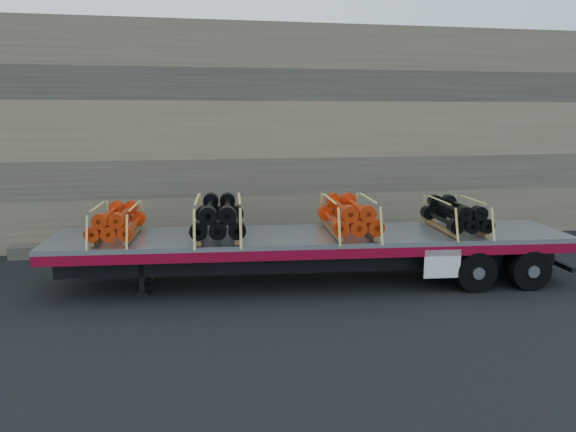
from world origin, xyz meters
name	(u,v)px	position (x,y,z in m)	size (l,w,h in m)	color
ground	(334,288)	(0.00, 0.00, 0.00)	(120.00, 120.00, 0.00)	black
rock_wall	(284,134)	(0.00, 6.50, 3.50)	(44.00, 3.00, 7.00)	#7A6B54
trailer	(312,258)	(-0.44, 0.58, 0.63)	(12.69, 2.44, 1.27)	#A0A2A7
bundle_front	(117,223)	(-5.12, 1.00, 1.64)	(1.05, 2.10, 0.74)	red
bundle_midfront	(219,218)	(-2.72, 0.78, 1.71)	(1.24, 2.48, 0.88)	black
bundle_midrear	(348,216)	(0.48, 0.49, 1.69)	(1.19, 2.38, 0.84)	red
bundle_rear	(455,216)	(3.23, 0.24, 1.65)	(1.08, 2.15, 0.76)	black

